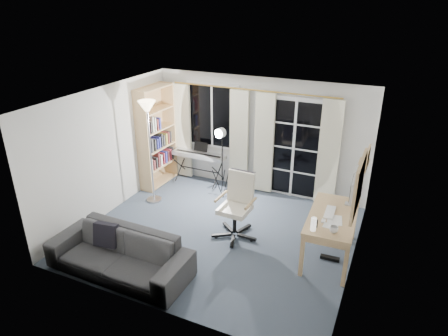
{
  "coord_description": "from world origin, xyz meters",
  "views": [
    {
      "loc": [
        2.56,
        -5.39,
        3.86
      ],
      "look_at": [
        -0.05,
        0.35,
        1.11
      ],
      "focal_mm": 32.0,
      "sensor_mm": 36.0,
      "label": 1
    }
  ],
  "objects_px": {
    "torchiere_lamp": "(148,122)",
    "keyboard_piano": "(199,155)",
    "office_chair": "(238,199)",
    "mug": "(334,229)",
    "bookshelf": "(154,139)",
    "studio_light": "(221,141)",
    "sofa": "(118,248)",
    "desk": "(332,220)",
    "monitor": "(353,189)"
  },
  "relations": [
    {
      "from": "torchiere_lamp",
      "to": "sofa",
      "type": "distance_m",
      "value": 2.6
    },
    {
      "from": "torchiere_lamp",
      "to": "keyboard_piano",
      "type": "bearing_deg",
      "value": 67.51
    },
    {
      "from": "office_chair",
      "to": "mug",
      "type": "xyz_separation_m",
      "value": [
        1.68,
        -0.52,
        0.14
      ]
    },
    {
      "from": "torchiere_lamp",
      "to": "sofa",
      "type": "xyz_separation_m",
      "value": [
        0.82,
        -2.13,
        -1.24
      ]
    },
    {
      "from": "office_chair",
      "to": "keyboard_piano",
      "type": "bearing_deg",
      "value": 138.2
    },
    {
      "from": "office_chair",
      "to": "mug",
      "type": "height_order",
      "value": "office_chair"
    },
    {
      "from": "keyboard_piano",
      "to": "sofa",
      "type": "height_order",
      "value": "keyboard_piano"
    },
    {
      "from": "bookshelf",
      "to": "monitor",
      "type": "relative_size",
      "value": 4.0
    },
    {
      "from": "office_chair",
      "to": "desk",
      "type": "bearing_deg",
      "value": 1.92
    },
    {
      "from": "bookshelf",
      "to": "keyboard_piano",
      "type": "height_order",
      "value": "bookshelf"
    },
    {
      "from": "studio_light",
      "to": "desk",
      "type": "xyz_separation_m",
      "value": [
        2.45,
        -1.18,
        -0.55
      ]
    },
    {
      "from": "office_chair",
      "to": "mug",
      "type": "bearing_deg",
      "value": -14.53
    },
    {
      "from": "torchiere_lamp",
      "to": "mug",
      "type": "bearing_deg",
      "value": -14.0
    },
    {
      "from": "keyboard_piano",
      "to": "sofa",
      "type": "relative_size",
      "value": 0.55
    },
    {
      "from": "bookshelf",
      "to": "keyboard_piano",
      "type": "distance_m",
      "value": 1.02
    },
    {
      "from": "torchiere_lamp",
      "to": "studio_light",
      "type": "distance_m",
      "value": 1.45
    },
    {
      "from": "sofa",
      "to": "monitor",
      "type": "bearing_deg",
      "value": 36.78
    },
    {
      "from": "bookshelf",
      "to": "monitor",
      "type": "xyz_separation_m",
      "value": [
        4.21,
        -0.71,
        0.01
      ]
    },
    {
      "from": "studio_light",
      "to": "desk",
      "type": "distance_m",
      "value": 2.77
    },
    {
      "from": "bookshelf",
      "to": "sofa",
      "type": "relative_size",
      "value": 0.99
    },
    {
      "from": "bookshelf",
      "to": "mug",
      "type": "relative_size",
      "value": 17.58
    },
    {
      "from": "bookshelf",
      "to": "torchiere_lamp",
      "type": "xyz_separation_m",
      "value": [
        0.41,
        -0.74,
        0.64
      ]
    },
    {
      "from": "keyboard_piano",
      "to": "mug",
      "type": "height_order",
      "value": "keyboard_piano"
    },
    {
      "from": "keyboard_piano",
      "to": "desk",
      "type": "xyz_separation_m",
      "value": [
        3.14,
        -1.54,
        -0.0
      ]
    },
    {
      "from": "office_chair",
      "to": "desk",
      "type": "relative_size",
      "value": 0.8
    },
    {
      "from": "mug",
      "to": "sofa",
      "type": "xyz_separation_m",
      "value": [
        -2.88,
        -1.21,
        -0.38
      ]
    },
    {
      "from": "desk",
      "to": "sofa",
      "type": "bearing_deg",
      "value": -150.82
    },
    {
      "from": "torchiere_lamp",
      "to": "office_chair",
      "type": "relative_size",
      "value": 1.82
    },
    {
      "from": "bookshelf",
      "to": "studio_light",
      "type": "distance_m",
      "value": 1.57
    },
    {
      "from": "keyboard_piano",
      "to": "mug",
      "type": "relative_size",
      "value": 9.77
    },
    {
      "from": "sofa",
      "to": "torchiere_lamp",
      "type": "bearing_deg",
      "value": 111.84
    },
    {
      "from": "studio_light",
      "to": "mug",
      "type": "distance_m",
      "value": 3.08
    },
    {
      "from": "studio_light",
      "to": "monitor",
      "type": "bearing_deg",
      "value": -0.99
    },
    {
      "from": "bookshelf",
      "to": "torchiere_lamp",
      "type": "height_order",
      "value": "bookshelf"
    },
    {
      "from": "monitor",
      "to": "bookshelf",
      "type": "bearing_deg",
      "value": 168.03
    },
    {
      "from": "desk",
      "to": "mug",
      "type": "xyz_separation_m",
      "value": [
        0.1,
        -0.5,
        0.15
      ]
    },
    {
      "from": "monitor",
      "to": "mug",
      "type": "distance_m",
      "value": 0.98
    },
    {
      "from": "studio_light",
      "to": "monitor",
      "type": "distance_m",
      "value": 2.75
    },
    {
      "from": "desk",
      "to": "monitor",
      "type": "distance_m",
      "value": 0.62
    },
    {
      "from": "monitor",
      "to": "keyboard_piano",
      "type": "bearing_deg",
      "value": 159.56
    },
    {
      "from": "monitor",
      "to": "mug",
      "type": "xyz_separation_m",
      "value": [
        -0.1,
        -0.95,
        -0.22
      ]
    },
    {
      "from": "bookshelf",
      "to": "studio_light",
      "type": "xyz_separation_m",
      "value": [
        1.56,
        0.02,
        0.18
      ]
    },
    {
      "from": "torchiere_lamp",
      "to": "monitor",
      "type": "height_order",
      "value": "torchiere_lamp"
    },
    {
      "from": "desk",
      "to": "sofa",
      "type": "relative_size",
      "value": 0.65
    },
    {
      "from": "studio_light",
      "to": "monitor",
      "type": "height_order",
      "value": "studio_light"
    },
    {
      "from": "sofa",
      "to": "bookshelf",
      "type": "bearing_deg",
      "value": 114.0
    },
    {
      "from": "mug",
      "to": "torchiere_lamp",
      "type": "bearing_deg",
      "value": 166.0
    },
    {
      "from": "studio_light",
      "to": "office_chair",
      "type": "distance_m",
      "value": 1.55
    },
    {
      "from": "keyboard_piano",
      "to": "office_chair",
      "type": "bearing_deg",
      "value": -43.65
    },
    {
      "from": "bookshelf",
      "to": "keyboard_piano",
      "type": "relative_size",
      "value": 1.8
    }
  ]
}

